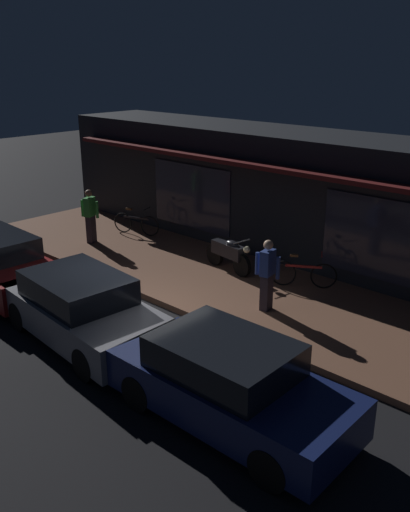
{
  "coord_description": "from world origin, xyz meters",
  "views": [
    {
      "loc": [
        8.62,
        -7.04,
        5.61
      ],
      "look_at": [
        -0.2,
        2.4,
        0.95
      ],
      "focal_mm": 38.87,
      "sensor_mm": 36.0,
      "label": 1
    }
  ],
  "objects": [
    {
      "name": "bicycle_extra",
      "position": [
        1.64,
        4.03,
        0.51
      ],
      "size": [
        1.43,
        0.91,
        0.91
      ],
      "color": "black",
      "rests_on": "sidewalk_slab"
    },
    {
      "name": "sidewalk_slab",
      "position": [
        0.0,
        3.0,
        0.07
      ],
      "size": [
        18.0,
        4.0,
        0.15
      ],
      "primitive_type": "cube",
      "color": "brown",
      "rests_on": "ground_plane"
    },
    {
      "name": "person_bystander",
      "position": [
        1.77,
        2.34,
        1.03
      ],
      "size": [
        0.62,
        0.41,
        1.67
      ],
      "color": "#28232D",
      "rests_on": "sidewalk_slab"
    },
    {
      "name": "motorcycle",
      "position": [
        -0.46,
        3.62,
        0.65
      ],
      "size": [
        1.7,
        0.56,
        0.97
      ],
      "color": "black",
      "rests_on": "sidewalk_slab"
    },
    {
      "name": "ground_plane",
      "position": [
        0.0,
        0.0,
        0.0
      ],
      "size": [
        60.0,
        60.0,
        0.0
      ],
      "primitive_type": "plane",
      "color": "black"
    },
    {
      "name": "person_photographer",
      "position": [
        -5.17,
        2.55,
        1.03
      ],
      "size": [
        0.6,
        0.43,
        1.67
      ],
      "color": "#28232D",
      "rests_on": "sidewalk_slab"
    },
    {
      "name": "storefront_building",
      "position": [
        0.0,
        6.39,
        1.8
      ],
      "size": [
        18.0,
        3.3,
        3.6
      ],
      "color": "black",
      "rests_on": "ground_plane"
    },
    {
      "name": "parked_car_far",
      "position": [
        -0.34,
        -1.19,
        0.7
      ],
      "size": [
        4.22,
        2.06,
        1.42
      ],
      "color": "black",
      "rests_on": "ground_plane"
    },
    {
      "name": "parked_car_across",
      "position": [
        3.69,
        -1.2,
        0.7
      ],
      "size": [
        4.13,
        1.83,
        1.42
      ],
      "color": "black",
      "rests_on": "ground_plane"
    },
    {
      "name": "bicycle_parked",
      "position": [
        -4.79,
        4.04,
        0.51
      ],
      "size": [
        1.58,
        0.64,
        0.91
      ],
      "color": "black",
      "rests_on": "sidewalk_slab"
    }
  ]
}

